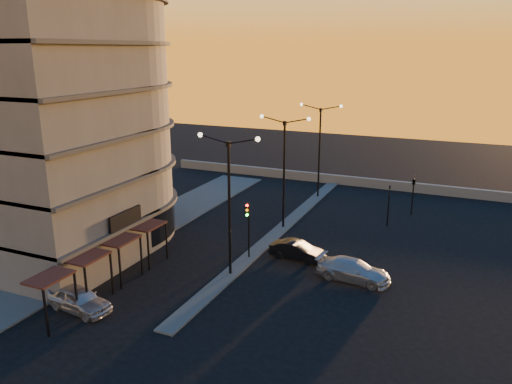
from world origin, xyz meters
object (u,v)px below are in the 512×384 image
(car_hatchback, at_px, (79,299))
(car_sedan, at_px, (297,250))
(streetlamp_mid, at_px, (284,164))
(car_wagon, at_px, (353,270))
(traffic_light_main, at_px, (248,221))

(car_hatchback, relative_size, car_sedan, 1.05)
(streetlamp_mid, height_order, car_wagon, streetlamp_mid)
(streetlamp_mid, distance_m, traffic_light_main, 7.62)
(streetlamp_mid, distance_m, car_sedan, 8.20)
(streetlamp_mid, height_order, car_hatchback, streetlamp_mid)
(streetlamp_mid, relative_size, car_wagon, 1.97)
(traffic_light_main, distance_m, car_sedan, 4.18)
(traffic_light_main, height_order, car_hatchback, traffic_light_main)
(streetlamp_mid, distance_m, car_wagon, 11.82)
(car_hatchback, bearing_deg, streetlamp_mid, -11.20)
(traffic_light_main, bearing_deg, car_sedan, 23.93)
(car_hatchback, bearing_deg, car_sedan, -29.89)
(streetlamp_mid, height_order, traffic_light_main, streetlamp_mid)
(car_sedan, distance_m, car_wagon, 4.85)
(traffic_light_main, bearing_deg, streetlamp_mid, 90.00)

